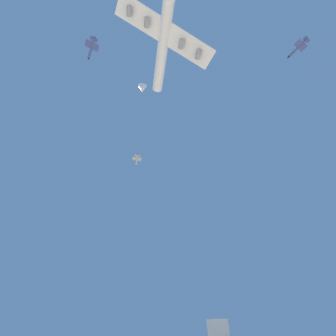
{
  "coord_description": "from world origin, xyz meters",
  "views": [
    {
      "loc": [
        -57.09,
        72.03,
        2.96
      ],
      "look_at": [
        -13.54,
        16.63,
        66.32
      ],
      "focal_mm": 24.68,
      "sensor_mm": 36.0,
      "label": 1
    }
  ],
  "objects_px": {
    "chase_jet_left_wing": "(91,48)",
    "chase_jet_right_wing": "(298,47)",
    "chase_jet_trailing": "(137,160)",
    "carrier_jet": "(165,33)"
  },
  "relations": [
    {
      "from": "chase_jet_right_wing",
      "to": "chase_jet_trailing",
      "type": "bearing_deg",
      "value": 15.19
    },
    {
      "from": "carrier_jet",
      "to": "chase_jet_left_wing",
      "type": "xyz_separation_m",
      "value": [
        41.67,
        20.48,
        4.69
      ]
    },
    {
      "from": "chase_jet_left_wing",
      "to": "chase_jet_right_wing",
      "type": "bearing_deg",
      "value": -117.56
    },
    {
      "from": "chase_jet_left_wing",
      "to": "chase_jet_right_wing",
      "type": "relative_size",
      "value": 0.98
    },
    {
      "from": "chase_jet_right_wing",
      "to": "chase_jet_left_wing",
      "type": "bearing_deg",
      "value": 56.37
    },
    {
      "from": "chase_jet_left_wing",
      "to": "chase_jet_trailing",
      "type": "height_order",
      "value": "chase_jet_left_wing"
    },
    {
      "from": "carrier_jet",
      "to": "chase_jet_left_wing",
      "type": "relative_size",
      "value": 4.8
    },
    {
      "from": "chase_jet_trailing",
      "to": "chase_jet_left_wing",
      "type": "bearing_deg",
      "value": 159.16
    },
    {
      "from": "chase_jet_left_wing",
      "to": "chase_jet_right_wing",
      "type": "distance_m",
      "value": 129.32
    },
    {
      "from": "chase_jet_right_wing",
      "to": "chase_jet_trailing",
      "type": "relative_size",
      "value": 1.15
    }
  ]
}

